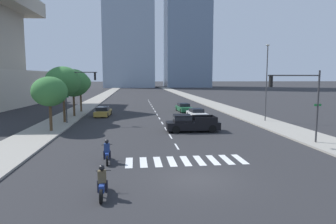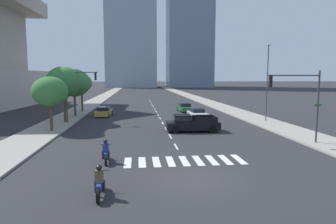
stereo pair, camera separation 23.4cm
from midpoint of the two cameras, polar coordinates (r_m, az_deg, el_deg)
The scene contains 18 objects.
ground_plane at distance 16.00m, azimuth 5.16°, elevation -12.75°, with size 800.00×800.00×0.00m, color #28282B.
sidewalk_east at distance 47.59m, azimuth 12.23°, elevation 0.18°, with size 4.00×260.00×0.15m, color gray.
sidewalk_west at distance 45.98m, azimuth -17.81°, elevation -0.21°, with size 4.00×260.00×0.15m, color gray.
crosswalk_near at distance 19.22m, azimuth 3.07°, elevation -9.38°, with size 7.65×2.33×0.01m.
lane_divider_center at distance 46.62m, azimuth -2.65°, elevation 0.11°, with size 0.14×50.00×0.01m.
motorcycle_lead at distance 13.91m, azimuth -13.04°, elevation -13.38°, with size 0.70×2.10×1.49m.
motorcycle_trailing at distance 19.14m, azimuth -12.03°, elevation -7.79°, with size 0.70×2.09×1.49m.
pickup_truck at distance 29.31m, azimuth 4.05°, elevation -2.19°, with size 5.26×2.15×1.67m.
sedan_green_0 at distance 46.56m, azimuth 2.92°, elevation 0.83°, with size 2.10×4.76×1.28m.
sedan_gold_1 at distance 41.81m, azimuth -12.57°, elevation 0.03°, with size 2.10×4.60×1.32m.
sedan_white_2 at distance 38.91m, azimuth 5.40°, elevation -0.35°, with size 2.09×4.55×1.27m.
traffic_signal_near at distance 25.33m, azimuth 23.80°, elevation 3.31°, with size 4.54×0.28×5.73m.
traffic_signal_far at distance 35.26m, azimuth -17.35°, elevation 4.73°, with size 3.85×0.28×6.17m.
street_lamp_east at distance 37.19m, azimuth 18.33°, elevation 6.30°, with size 0.50×0.24×9.06m.
street_tree_nearest at distance 30.78m, azimuth -22.10°, elevation 3.66°, with size 3.38×3.38×5.27m.
street_tree_second at distance 36.24m, azimuth -19.76°, elevation 5.56°, with size 4.03×4.03×6.44m.
street_tree_third at distance 41.75m, azimuth -17.98°, elevation 5.34°, with size 4.33×4.33×6.29m.
street_tree_fourth at distance 46.96m, azimuth -16.70°, elevation 5.36°, with size 3.18×3.18×5.70m.
Camera 1 is at (-3.21, -14.76, 5.31)m, focal length 31.59 mm.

